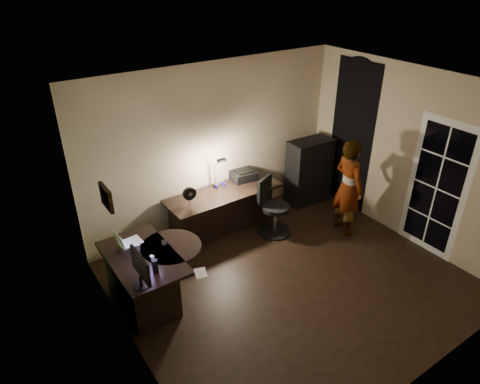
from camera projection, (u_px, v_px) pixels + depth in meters
floor at (290, 281)px, 6.04m from camera, size 4.50×4.00×0.01m
ceiling at (304, 92)px, 4.73m from camera, size 4.50×4.00×0.01m
wall_back at (214, 147)px, 6.84m from camera, size 4.50×0.01×2.70m
wall_front at (440, 287)px, 3.94m from camera, size 4.50×0.01×2.70m
wall_left at (125, 260)px, 4.28m from camera, size 0.01×4.00×2.70m
wall_right at (409, 157)px, 6.50m from camera, size 0.01×4.00×2.70m
green_wall_overlay at (127, 260)px, 4.29m from camera, size 0.00×4.00×2.70m
arched_doorway at (351, 137)px, 7.35m from camera, size 0.01×0.90×2.60m
french_door at (437, 188)px, 6.24m from camera, size 0.02×0.92×2.10m
framed_picture at (106, 198)px, 4.38m from camera, size 0.04×0.30×0.25m
desk_left at (145, 280)px, 5.50m from camera, size 0.80×1.29×0.74m
desk_right at (224, 211)px, 7.00m from camera, size 1.93×0.69×0.72m
cabinet at (309, 171)px, 7.76m from camera, size 0.81×0.43×1.20m
laptop_stand at (131, 246)px, 5.45m from camera, size 0.29×0.26×0.10m
laptop at (130, 236)px, 5.38m from camera, size 0.31×0.30×0.20m
monitor at (140, 275)px, 4.79m from camera, size 0.09×0.47×0.31m
mouse at (152, 257)px, 5.31m from camera, size 0.08×0.09×0.03m
phone at (164, 243)px, 5.59m from camera, size 0.10×0.14×0.01m
pen at (147, 268)px, 5.14m from camera, size 0.04×0.14×0.01m
speaker at (155, 266)px, 5.02m from camera, size 0.08×0.08×0.19m
notepad at (201, 273)px, 5.05m from camera, size 0.19×0.23×0.01m
desk_fan at (189, 197)px, 6.40m from camera, size 0.21×0.13×0.32m
headphones at (220, 185)px, 6.97m from camera, size 0.21×0.15×0.09m
printer at (244, 175)px, 7.18m from camera, size 0.44×0.36×0.18m
desk_lamp at (215, 171)px, 6.82m from camera, size 0.17×0.30×0.63m
office_chair at (276, 207)px, 6.88m from camera, size 0.70×0.70×0.96m
person at (348, 187)px, 6.78m from camera, size 0.44×0.61×1.61m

